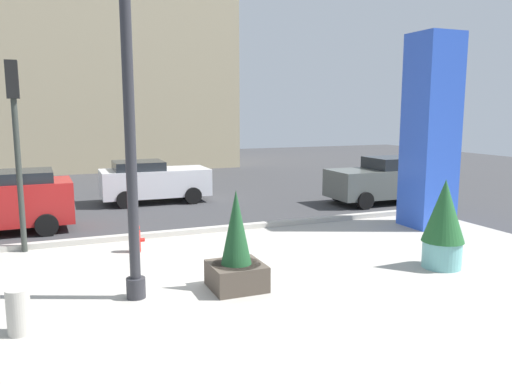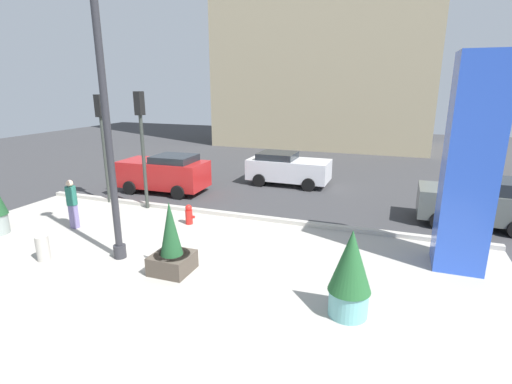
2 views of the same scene
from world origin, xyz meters
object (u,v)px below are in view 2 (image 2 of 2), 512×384
(concrete_bollard, at_px, (43,248))
(car_passing_lane, at_px, (478,202))
(potted_plant_curbside, at_px, (171,246))
(fire_hydrant, at_px, (189,215))
(pedestrian_by_curb, at_px, (72,201))
(lamp_post, at_px, (107,130))
(traffic_light_far_side, at_px, (142,131))
(art_pillar_blue, at_px, (470,166))
(car_far_lane, at_px, (288,168))
(car_intersection, at_px, (165,173))
(traffic_light_corner, at_px, (102,131))
(potted_plant_mid_plaza, at_px, (350,273))

(concrete_bollard, relative_size, car_passing_lane, 0.19)
(potted_plant_curbside, height_order, fire_hydrant, potted_plant_curbside)
(potted_plant_curbside, bearing_deg, pedestrian_by_curb, 161.50)
(lamp_post, height_order, traffic_light_far_side, lamp_post)
(art_pillar_blue, bearing_deg, fire_hydrant, 177.44)
(car_far_lane, height_order, pedestrian_by_curb, pedestrian_by_curb)
(concrete_bollard, xyz_separation_m, car_intersection, (-0.83, 7.69, 0.55))
(potted_plant_curbside, relative_size, car_intersection, 0.48)
(concrete_bollard, distance_m, pedestrian_by_curb, 2.73)
(lamp_post, bearing_deg, traffic_light_far_side, 115.89)
(potted_plant_curbside, xyz_separation_m, concrete_bollard, (-3.91, -0.68, -0.37))
(traffic_light_corner, xyz_separation_m, car_far_lane, (6.43, 5.72, -2.26))
(fire_hydrant, height_order, concrete_bollard, same)
(fire_hydrant, relative_size, traffic_light_corner, 0.16)
(fire_hydrant, bearing_deg, lamp_post, -98.82)
(art_pillar_blue, xyz_separation_m, car_passing_lane, (1.08, 3.88, -2.01))
(potted_plant_mid_plaza, height_order, pedestrian_by_curb, potted_plant_mid_plaza)
(potted_plant_curbside, distance_m, pedestrian_by_curb, 5.38)
(fire_hydrant, xyz_separation_m, traffic_light_corner, (-4.64, 1.23, 2.72))
(fire_hydrant, relative_size, pedestrian_by_curb, 0.42)
(art_pillar_blue, xyz_separation_m, pedestrian_by_curb, (-12.42, -1.35, -1.90))
(art_pillar_blue, distance_m, pedestrian_by_curb, 12.63)
(art_pillar_blue, distance_m, fire_hydrant, 9.13)
(concrete_bollard, xyz_separation_m, pedestrian_by_curb, (-1.19, 2.38, 0.61))
(car_far_lane, bearing_deg, car_intersection, -146.35)
(potted_plant_curbside, bearing_deg, fire_hydrant, 112.68)
(fire_hydrant, xyz_separation_m, car_passing_lane, (9.85, 3.49, 0.51))
(car_passing_lane, bearing_deg, potted_plant_mid_plaza, -116.18)
(art_pillar_blue, height_order, potted_plant_mid_plaza, art_pillar_blue)
(traffic_light_far_side, bearing_deg, potted_plant_curbside, -48.40)
(potted_plant_mid_plaza, distance_m, car_far_lane, 11.73)
(potted_plant_curbside, xyz_separation_m, traffic_light_corner, (-6.08, 4.68, 2.35))
(potted_plant_curbside, relative_size, car_passing_lane, 0.52)
(concrete_bollard, bearing_deg, car_far_lane, 68.99)
(fire_hydrant, relative_size, car_intersection, 0.18)
(concrete_bollard, bearing_deg, lamp_post, 24.83)
(car_far_lane, distance_m, pedestrian_by_curb, 10.26)
(potted_plant_mid_plaza, distance_m, pedestrian_by_curb, 10.09)
(car_intersection, relative_size, car_passing_lane, 1.07)
(concrete_bollard, height_order, car_intersection, car_intersection)
(concrete_bollard, height_order, car_far_lane, car_far_lane)
(lamp_post, relative_size, concrete_bollard, 10.30)
(car_intersection, height_order, pedestrian_by_curb, car_intersection)
(car_intersection, distance_m, pedestrian_by_curb, 5.32)
(lamp_post, bearing_deg, pedestrian_by_curb, 154.94)
(potted_plant_mid_plaza, distance_m, car_intersection, 12.09)
(potted_plant_curbside, relative_size, car_far_lane, 0.49)
(fire_hydrant, distance_m, car_passing_lane, 10.46)
(traffic_light_far_side, relative_size, pedestrian_by_curb, 2.66)
(traffic_light_far_side, relative_size, traffic_light_corner, 1.03)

